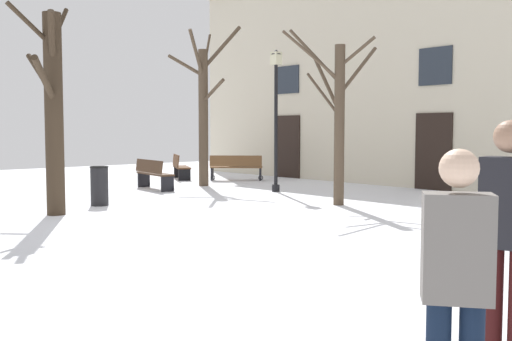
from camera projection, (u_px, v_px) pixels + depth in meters
name	position (u px, v px, depth m)	size (l,w,h in m)	color
ground_plane	(191.00, 219.00, 11.57)	(34.16, 34.16, 0.00)	white
building_facade	(437.00, 58.00, 17.10)	(21.35, 0.60, 7.56)	beige
tree_near_facade	(53.00, 108.00, 11.99)	(2.41, 1.50, 4.34)	#382B1E
tree_right_of_center	(204.00, 107.00, 18.29)	(2.36, 2.03, 5.03)	#4C3D2D
tree_left_of_center	(338.00, 114.00, 13.66)	(2.07, 2.16, 4.18)	#4C3D2D
streetlamp	(276.00, 106.00, 16.55)	(0.30, 0.30, 4.00)	black
litter_bin	(99.00, 186.00, 13.62)	(0.43, 0.43, 0.92)	black
bench_near_lamp	(236.00, 167.00, 20.38)	(1.59, 1.58, 0.88)	brown
bench_near_center_tree	(153.00, 174.00, 17.31)	(1.86, 0.69, 0.89)	#3D2819
bench_facing_shops	(180.00, 167.00, 20.89)	(1.58, 1.13, 0.89)	#51331E
person_near_bench	(508.00, 228.00, 4.36)	(0.41, 0.27, 1.83)	#350F0F
person_strolling	(456.00, 280.00, 3.30)	(0.44, 0.40, 1.66)	black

